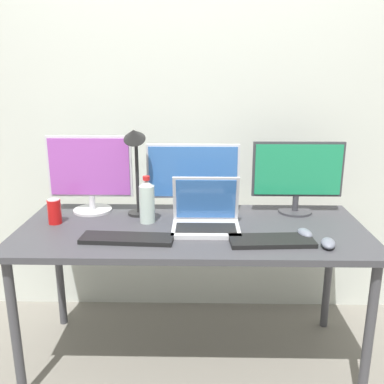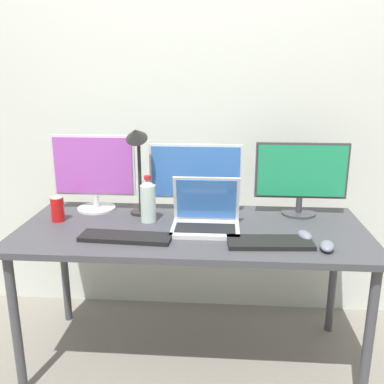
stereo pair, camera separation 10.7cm
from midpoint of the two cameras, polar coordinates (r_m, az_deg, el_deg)
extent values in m
plane|color=gray|center=(2.46, -1.33, -21.12)|extent=(16.00, 16.00, 0.00)
cube|color=silver|center=(2.56, -0.96, 11.87)|extent=(7.00, 0.08, 2.60)
cylinder|color=#424247|center=(2.18, -23.88, -16.63)|extent=(0.04, 0.04, 0.71)
cylinder|color=#424247|center=(2.11, 21.14, -17.41)|extent=(0.04, 0.04, 0.71)
cylinder|color=#424247|center=(2.68, -18.41, -9.78)|extent=(0.04, 0.04, 0.71)
cylinder|color=#424247|center=(2.63, 16.62, -10.16)|extent=(0.04, 0.04, 0.71)
cube|color=#3D3D42|center=(2.10, -1.46, -5.13)|extent=(1.69, 0.74, 0.03)
cylinder|color=silver|center=(2.41, -14.34, -2.34)|extent=(0.21, 0.21, 0.01)
cylinder|color=silver|center=(2.40, -14.41, -1.37)|extent=(0.03, 0.03, 0.07)
cube|color=silver|center=(2.35, -14.74, 3.31)|extent=(0.45, 0.02, 0.33)
cube|color=#A54CB2|center=(2.33, -14.82, 3.24)|extent=(0.42, 0.01, 0.30)
cylinder|color=silver|center=(2.34, -1.26, -2.38)|extent=(0.19, 0.19, 0.01)
cylinder|color=silver|center=(2.33, -1.27, -1.51)|extent=(0.03, 0.03, 0.06)
cube|color=silver|center=(2.28, -1.30, 2.76)|extent=(0.49, 0.02, 0.29)
cube|color=#3366B2|center=(2.27, -1.31, 2.69)|extent=(0.47, 0.01, 0.27)
cylinder|color=#38383D|center=(2.37, 12.30, -2.53)|extent=(0.18, 0.18, 0.01)
cylinder|color=#38383D|center=(2.35, 12.37, -1.46)|extent=(0.03, 0.03, 0.08)
cube|color=#38383D|center=(2.31, 12.64, 2.97)|extent=(0.48, 0.02, 0.29)
cube|color=#1E8C59|center=(2.29, 12.70, 2.89)|extent=(0.45, 0.01, 0.27)
cube|color=silver|center=(2.05, 0.36, -4.94)|extent=(0.32, 0.23, 0.02)
cube|color=black|center=(2.03, 0.36, -4.81)|extent=(0.28, 0.13, 0.00)
cube|color=silver|center=(2.10, 0.40, -0.88)|extent=(0.32, 0.06, 0.23)
cube|color=#3366B2|center=(2.09, 0.40, -0.98)|extent=(0.29, 0.05, 0.21)
cube|color=black|center=(1.93, 9.01, -6.46)|extent=(0.38, 0.17, 0.02)
cube|color=black|center=(1.96, -10.20, -6.14)|extent=(0.42, 0.15, 0.02)
ellipsoid|color=slate|center=(1.94, 16.19, -6.60)|extent=(0.08, 0.12, 0.04)
ellipsoid|color=slate|center=(2.02, 13.36, -5.40)|extent=(0.08, 0.11, 0.04)
cylinder|color=silver|center=(2.16, -7.43, -1.64)|extent=(0.08, 0.08, 0.19)
cone|color=silver|center=(2.13, -7.53, 1.18)|extent=(0.07, 0.07, 0.03)
cylinder|color=red|center=(2.12, -7.56, 1.83)|extent=(0.03, 0.03, 0.02)
cylinder|color=red|center=(2.26, -19.17, -2.52)|extent=(0.07, 0.07, 0.12)
cylinder|color=silver|center=(2.24, -19.31, -0.98)|extent=(0.06, 0.06, 0.00)
cylinder|color=black|center=(2.31, -8.46, -2.81)|extent=(0.11, 0.11, 0.01)
cylinder|color=black|center=(2.25, -8.67, 2.10)|extent=(0.02, 0.02, 0.39)
cone|color=black|center=(2.15, -9.18, 7.58)|extent=(0.11, 0.12, 0.11)
camera|label=1|loc=(0.05, -91.50, -0.43)|focal=40.00mm
camera|label=2|loc=(0.05, 88.50, 0.43)|focal=40.00mm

